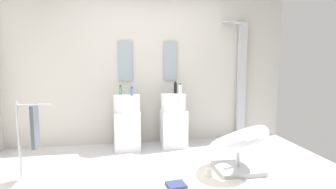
{
  "coord_description": "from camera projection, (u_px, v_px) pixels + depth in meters",
  "views": [
    {
      "loc": [
        -0.5,
        -3.07,
        1.42
      ],
      "look_at": [
        0.15,
        0.55,
        0.95
      ],
      "focal_mm": 29.81,
      "sensor_mm": 36.0,
      "label": 1
    }
  ],
  "objects": [
    {
      "name": "shower_column",
      "position": [
        241.0,
        78.0,
        4.9
      ],
      "size": [
        0.49,
        0.24,
        2.05
      ],
      "color": "#B7BABF",
      "rests_on": "ground_plane"
    },
    {
      "name": "soap_bottle_blue",
      "position": [
        132.0,
        92.0,
        4.24
      ],
      "size": [
        0.04,
        0.04,
        0.14
      ],
      "color": "#4C72B7",
      "rests_on": "pedestal_sink_left"
    },
    {
      "name": "soap_bottle_green",
      "position": [
        120.0,
        90.0,
        4.4
      ],
      "size": [
        0.05,
        0.05,
        0.15
      ],
      "color": "#59996B",
      "rests_on": "pedestal_sink_left"
    },
    {
      "name": "pedestal_sink_right",
      "position": [
        174.0,
        120.0,
        4.52
      ],
      "size": [
        0.41,
        0.41,
        0.96
      ],
      "color": "white",
      "rests_on": "ground_plane"
    },
    {
      "name": "pedestal_sink_left",
      "position": [
        127.0,
        122.0,
        4.39
      ],
      "size": [
        0.41,
        0.41,
        0.96
      ],
      "color": "white",
      "rests_on": "ground_plane"
    },
    {
      "name": "soap_bottle_black",
      "position": [
        175.0,
        88.0,
        4.57
      ],
      "size": [
        0.05,
        0.05,
        0.19
      ],
      "color": "black",
      "rests_on": "pedestal_sink_right"
    },
    {
      "name": "ground_plane",
      "position": [
        164.0,
        183.0,
        3.26
      ],
      "size": [
        4.8,
        3.6,
        0.04
      ],
      "primitive_type": "cube",
      "color": "silver"
    },
    {
      "name": "area_rug",
      "position": [
        194.0,
        179.0,
        3.31
      ],
      "size": [
        1.08,
        0.83,
        0.01
      ],
      "primitive_type": "cube",
      "color": "white",
      "rests_on": "ground_plane"
    },
    {
      "name": "magazine_navy",
      "position": [
        176.0,
        185.0,
        3.11
      ],
      "size": [
        0.23,
        0.22,
        0.03
      ],
      "primitive_type": "cube",
      "rotation": [
        0.0,
        0.0,
        0.13
      ],
      "color": "navy",
      "rests_on": "area_rug"
    },
    {
      "name": "lounge_chair",
      "position": [
        238.0,
        144.0,
        3.51
      ],
      "size": [
        1.1,
        1.1,
        0.65
      ],
      "color": "#B7BABF",
      "rests_on": "ground_plane"
    },
    {
      "name": "rear_partition",
      "position": [
        148.0,
        66.0,
        4.71
      ],
      "size": [
        4.8,
        0.1,
        2.6
      ],
      "primitive_type": "cube",
      "color": "beige",
      "rests_on": "ground_plane"
    },
    {
      "name": "vanity_mirror_left",
      "position": [
        125.0,
        61.0,
        4.56
      ],
      "size": [
        0.22,
        0.03,
        0.64
      ],
      "primitive_type": "cube",
      "color": "#8C9EA8"
    },
    {
      "name": "towel_rack",
      "position": [
        32.0,
        128.0,
        3.21
      ],
      "size": [
        0.37,
        0.22,
        0.95
      ],
      "color": "#B7BABF",
      "rests_on": "ground_plane"
    },
    {
      "name": "coffee_mug",
      "position": [
        208.0,
        172.0,
        3.37
      ],
      "size": [
        0.09,
        0.09,
        0.1
      ],
      "primitive_type": "cylinder",
      "color": "white",
      "rests_on": "area_rug"
    },
    {
      "name": "vanity_mirror_right",
      "position": [
        170.0,
        61.0,
        4.69
      ],
      "size": [
        0.22,
        0.03,
        0.64
      ],
      "primitive_type": "cube",
      "color": "#8C9EA8"
    },
    {
      "name": "soap_bottle_clear",
      "position": [
        180.0,
        89.0,
        4.44
      ],
      "size": [
        0.05,
        0.05,
        0.17
      ],
      "color": "silver",
      "rests_on": "pedestal_sink_right"
    }
  ]
}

